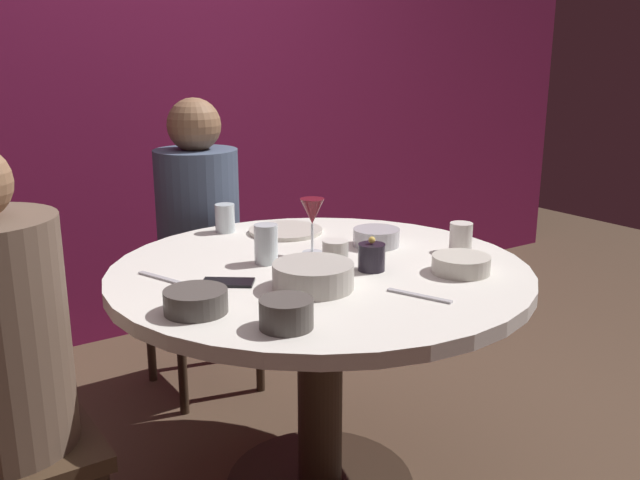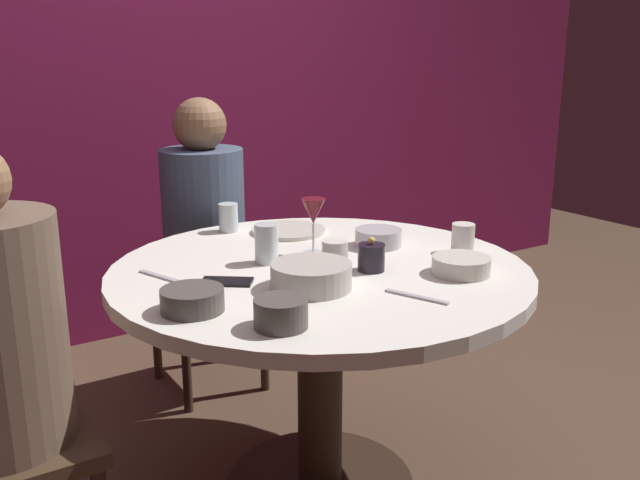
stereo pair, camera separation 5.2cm
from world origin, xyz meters
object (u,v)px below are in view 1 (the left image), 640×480
bowl_small_white (196,301)px  bowl_rice_portion (286,313)px  cell_phone (228,282)px  seated_diner_back (198,215)px  wine_glass (312,214)px  bowl_serving_large (376,237)px  cup_near_candle (225,218)px  dinner_plate (286,231)px  bowl_sauce_side (313,276)px  cup_by_right_diner (461,237)px  candle_holder (372,257)px  cup_center_front (335,256)px  bowl_salad_center (461,264)px  dining_table (320,320)px  cup_by_left_diner (266,244)px

bowl_small_white → bowl_rice_portion: bearing=-57.5°
cell_phone → seated_diner_back: bearing=17.4°
wine_glass → bowl_serving_large: wine_glass is taller
bowl_rice_portion → cup_near_candle: 0.91m
seated_diner_back → dinner_plate: size_ratio=4.65×
dinner_plate → seated_diner_back: bearing=104.3°
cell_phone → bowl_sauce_side: size_ratio=0.64×
bowl_small_white → cup_by_right_diner: (0.92, 0.03, 0.02)m
wine_glass → cup_by_right_diner: wine_glass is taller
candle_holder → cell_phone: size_ratio=0.72×
cell_phone → cup_center_front: cup_center_front is taller
seated_diner_back → wine_glass: seated_diner_back is taller
wine_glass → bowl_salad_center: bearing=-58.5°
bowl_sauce_side → cup_by_right_diner: cup_by_right_diner is taller
bowl_sauce_side → cup_by_right_diner: size_ratio=2.39×
dining_table → cup_by_right_diner: (0.46, -0.12, 0.22)m
seated_diner_back → cup_center_front: (0.01, -0.93, 0.06)m
seated_diner_back → cup_by_right_diner: size_ratio=13.09×
dinner_plate → bowl_salad_center: bearing=-75.0°
bowl_rice_portion → cup_by_right_diner: size_ratio=1.37×
seated_diner_back → cup_center_front: seated_diner_back is taller
seated_diner_back → bowl_rice_portion: (-0.33, -1.21, 0.05)m
bowl_small_white → bowl_sauce_side: bowl_sauce_side is taller
dining_table → bowl_sauce_side: (-0.13, -0.15, 0.21)m
dining_table → cup_center_front: (0.01, -0.06, 0.22)m
cup_center_front → cup_near_candle: bearing=96.1°
bowl_serving_large → cup_by_left_diner: size_ratio=1.28×
bowl_serving_large → cup_near_candle: 0.55m
cell_phone → bowl_sauce_side: bowl_sauce_side is taller
seated_diner_back → bowl_serving_large: 0.83m
cell_phone → cup_by_left_diner: size_ratio=1.18×
cup_by_right_diner → bowl_sauce_side: bearing=-176.1°
cup_by_right_diner → cup_center_front: cup_by_right_diner is taller
bowl_sauce_side → dining_table: bearing=50.8°
cell_phone → bowl_small_white: 0.22m
dining_table → candle_holder: (0.10, -0.12, 0.21)m
bowl_serving_large → bowl_small_white: size_ratio=0.98×
bowl_salad_center → cup_center_front: (-0.29, 0.22, 0.02)m
bowl_serving_large → cell_phone: bearing=-172.4°
bowl_sauce_side → cup_by_left_diner: size_ratio=1.84×
wine_glass → bowl_sauce_side: wine_glass is taller
bowl_small_white → cup_by_left_diner: bearing=36.9°
candle_holder → bowl_small_white: 0.56m
cup_near_candle → seated_diner_back: bearing=81.6°
candle_holder → cup_by_right_diner: bearing=0.1°
cell_phone → cup_by_right_diner: size_ratio=1.53×
dinner_plate → cup_center_front: bearing=-103.3°
wine_glass → cup_by_left_diner: size_ratio=1.48×
bowl_rice_portion → cup_by_right_diner: bearing=16.4°
cell_phone → bowl_salad_center: bearing=-78.8°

